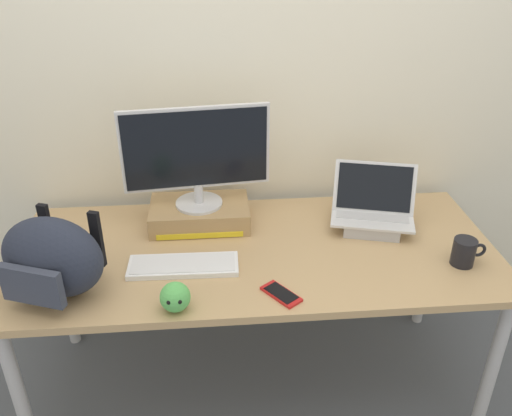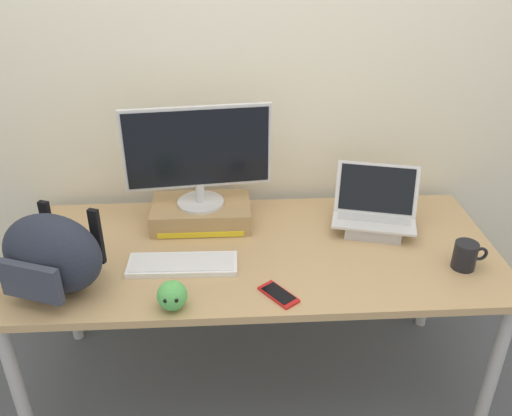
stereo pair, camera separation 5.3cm
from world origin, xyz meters
The scene contains 11 objects.
ground_plane centered at (0.00, 0.00, 0.00)m, with size 20.00×20.00×0.00m, color #515660.
back_wall centered at (0.00, 0.50, 1.30)m, with size 7.00×0.10×2.60m, color silver.
desk centered at (0.00, 0.00, 0.65)m, with size 1.86×0.80×0.71m.
toner_box_yellow centered at (-0.22, 0.21, 0.76)m, with size 0.41×0.25×0.09m.
desktop_monitor centered at (-0.22, 0.21, 1.03)m, with size 0.58×0.19×0.42m.
open_laptop centered at (0.49, 0.12, 0.77)m, with size 0.37×0.29×0.25m.
external_keyboard centered at (-0.28, -0.11, 0.73)m, with size 0.40×0.15×0.02m.
messenger_backpack centered at (-0.70, -0.21, 0.86)m, with size 0.41×0.33×0.28m.
coffee_mug centered at (0.75, -0.17, 0.77)m, with size 0.13×0.08×0.10m.
cell_phone centered at (0.06, -0.30, 0.72)m, with size 0.14×0.16×0.01m.
plush_toy centered at (-0.29, -0.34, 0.76)m, with size 0.10×0.10×0.10m.
Camera 1 is at (-0.15, -1.74, 1.86)m, focal length 37.75 mm.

